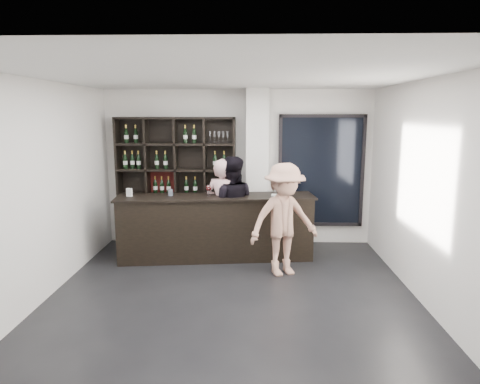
{
  "coord_description": "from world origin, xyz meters",
  "views": [
    {
      "loc": [
        0.27,
        -5.29,
        2.46
      ],
      "look_at": [
        0.08,
        1.1,
        1.28
      ],
      "focal_mm": 32.0,
      "sensor_mm": 36.0,
      "label": 1
    }
  ],
  "objects_px": {
    "taster_pink": "(223,208)",
    "taster_black": "(231,207)",
    "wine_shelf": "(177,182)",
    "tasting_counter": "(216,227)",
    "customer": "(284,220)"
  },
  "relations": [
    {
      "from": "taster_pink",
      "to": "customer",
      "type": "height_order",
      "value": "customer"
    },
    {
      "from": "customer",
      "to": "wine_shelf",
      "type": "bearing_deg",
      "value": 118.48
    },
    {
      "from": "wine_shelf",
      "to": "customer",
      "type": "relative_size",
      "value": 1.38
    },
    {
      "from": "wine_shelf",
      "to": "customer",
      "type": "xyz_separation_m",
      "value": [
        1.9,
        -1.52,
        -0.33
      ]
    },
    {
      "from": "taster_black",
      "to": "tasting_counter",
      "type": "bearing_deg",
      "value": 20.6
    },
    {
      "from": "taster_pink",
      "to": "taster_black",
      "type": "distance_m",
      "value": 0.14
    },
    {
      "from": "taster_pink",
      "to": "taster_black",
      "type": "relative_size",
      "value": 0.98
    },
    {
      "from": "tasting_counter",
      "to": "taster_black",
      "type": "relative_size",
      "value": 1.89
    },
    {
      "from": "wine_shelf",
      "to": "taster_black",
      "type": "xyz_separation_m",
      "value": [
        1.05,
        -0.72,
        -0.32
      ]
    },
    {
      "from": "wine_shelf",
      "to": "tasting_counter",
      "type": "distance_m",
      "value": 1.31
    },
    {
      "from": "wine_shelf",
      "to": "taster_pink",
      "type": "relative_size",
      "value": 1.4
    },
    {
      "from": "tasting_counter",
      "to": "customer",
      "type": "xyz_separation_m",
      "value": [
        1.1,
        -0.7,
        0.32
      ]
    },
    {
      "from": "wine_shelf",
      "to": "tasting_counter",
      "type": "bearing_deg",
      "value": -45.53
    },
    {
      "from": "taster_black",
      "to": "customer",
      "type": "distance_m",
      "value": 1.17
    },
    {
      "from": "wine_shelf",
      "to": "tasting_counter",
      "type": "relative_size",
      "value": 0.72
    }
  ]
}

